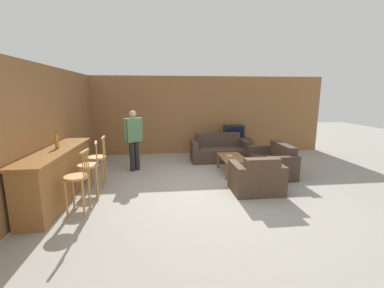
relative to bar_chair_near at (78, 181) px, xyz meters
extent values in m
plane|color=gray|center=(2.31, 0.81, -0.58)|extent=(24.00, 24.00, 0.00)
cube|color=olive|center=(2.31, 4.39, 0.72)|extent=(9.40, 0.08, 2.60)
cube|color=olive|center=(-0.90, 2.10, 0.72)|extent=(0.08, 8.57, 2.60)
cube|color=brown|center=(-0.57, 0.68, -0.11)|extent=(0.47, 2.55, 0.94)
cube|color=brown|center=(-0.57, 0.68, 0.39)|extent=(0.55, 2.61, 0.05)
cylinder|color=#B77F42|center=(-0.02, 0.00, 0.07)|extent=(0.43, 0.43, 0.04)
cylinder|color=#B77F42|center=(-0.14, 0.15, -0.26)|extent=(0.04, 0.04, 0.63)
cylinder|color=#B77F42|center=(-0.17, -0.13, -0.26)|extent=(0.04, 0.04, 0.63)
cylinder|color=#B77F42|center=(0.13, 0.13, -0.26)|extent=(0.04, 0.04, 0.63)
cylinder|color=#B77F42|center=(0.11, -0.15, -0.26)|extent=(0.04, 0.04, 0.63)
cylinder|color=#B77F42|center=(0.16, 0.11, 0.29)|extent=(0.02, 0.02, 0.39)
cylinder|color=#B77F42|center=(0.16, 0.03, 0.29)|extent=(0.02, 0.02, 0.39)
cylinder|color=#B77F42|center=(0.15, -0.05, 0.29)|extent=(0.02, 0.02, 0.39)
cylinder|color=#B77F42|center=(0.14, -0.13, 0.29)|extent=(0.02, 0.02, 0.39)
cube|color=#B77F42|center=(0.15, -0.01, 0.51)|extent=(0.06, 0.34, 0.04)
cylinder|color=#B77F42|center=(-0.02, 0.71, 0.07)|extent=(0.48, 0.48, 0.04)
cylinder|color=#B77F42|center=(-0.18, 0.81, -0.26)|extent=(0.04, 0.04, 0.63)
cylinder|color=#B77F42|center=(-0.12, 0.54, -0.26)|extent=(0.04, 0.04, 0.63)
cylinder|color=#B77F42|center=(0.09, 0.87, -0.26)|extent=(0.04, 0.04, 0.63)
cylinder|color=#B77F42|center=(0.15, 0.60, -0.26)|extent=(0.04, 0.04, 0.63)
cylinder|color=#B77F42|center=(0.12, 0.86, 0.29)|extent=(0.02, 0.02, 0.39)
cylinder|color=#B77F42|center=(0.14, 0.78, 0.29)|extent=(0.02, 0.02, 0.39)
cylinder|color=#B77F42|center=(0.16, 0.71, 0.29)|extent=(0.02, 0.02, 0.39)
cylinder|color=#B77F42|center=(0.18, 0.63, 0.29)|extent=(0.02, 0.02, 0.39)
cube|color=#B77F42|center=(0.15, 0.75, 0.51)|extent=(0.11, 0.34, 0.04)
cylinder|color=#B77F42|center=(-0.02, 1.35, 0.07)|extent=(0.42, 0.42, 0.04)
cylinder|color=#B77F42|center=(-0.16, 1.48, -0.26)|extent=(0.04, 0.04, 0.63)
cylinder|color=#B77F42|center=(-0.15, 1.20, -0.26)|extent=(0.04, 0.04, 0.63)
cylinder|color=#B77F42|center=(0.11, 1.50, -0.26)|extent=(0.04, 0.04, 0.63)
cylinder|color=#B77F42|center=(0.13, 1.22, -0.26)|extent=(0.04, 0.04, 0.63)
cylinder|color=#B77F42|center=(0.14, 1.48, 0.29)|extent=(0.02, 0.02, 0.39)
cylinder|color=#B77F42|center=(0.15, 1.40, 0.29)|extent=(0.02, 0.02, 0.39)
cylinder|color=#B77F42|center=(0.16, 1.32, 0.29)|extent=(0.02, 0.02, 0.39)
cylinder|color=#B77F42|center=(0.16, 1.24, 0.29)|extent=(0.02, 0.02, 0.39)
cube|color=#B77F42|center=(0.15, 1.36, 0.51)|extent=(0.06, 0.34, 0.04)
cube|color=#423328|center=(3.15, 3.19, -0.38)|extent=(1.40, 0.84, 0.40)
cube|color=#423328|center=(3.15, 3.50, 0.03)|extent=(1.40, 0.22, 0.42)
cube|color=#423328|center=(2.37, 3.19, -0.27)|extent=(0.16, 0.84, 0.63)
cube|color=#423328|center=(3.93, 3.19, -0.27)|extent=(0.16, 0.84, 0.63)
cube|color=#4C3828|center=(3.36, 0.62, -0.38)|extent=(0.69, 0.80, 0.40)
cube|color=#4C3828|center=(3.36, 0.33, 0.01)|extent=(0.69, 0.22, 0.40)
cube|color=#4C3828|center=(3.79, 0.62, -0.27)|extent=(0.16, 0.80, 0.61)
cube|color=#4C3828|center=(2.94, 0.62, -0.27)|extent=(0.16, 0.80, 0.61)
cube|color=#423328|center=(4.19, 1.75, -0.38)|extent=(0.77, 1.08, 0.40)
cube|color=#423328|center=(4.47, 1.75, 0.01)|extent=(0.22, 1.08, 0.38)
cube|color=#423328|center=(4.19, 2.37, -0.28)|extent=(0.77, 0.16, 0.61)
cube|color=#423328|center=(4.19, 1.13, -0.28)|extent=(0.77, 0.16, 0.61)
cube|color=brown|center=(3.21, 1.94, -0.17)|extent=(0.60, 1.08, 0.04)
cube|color=brown|center=(2.95, 1.44, -0.38)|extent=(0.06, 0.06, 0.39)
cube|color=brown|center=(3.47, 1.44, -0.38)|extent=(0.06, 0.06, 0.39)
cube|color=brown|center=(2.95, 2.44, -0.38)|extent=(0.06, 0.06, 0.39)
cube|color=brown|center=(3.47, 2.44, -0.38)|extent=(0.06, 0.06, 0.39)
cube|color=#513823|center=(3.82, 4.03, -0.32)|extent=(1.22, 0.53, 0.52)
cube|color=black|center=(3.82, 4.03, 0.17)|extent=(0.63, 0.41, 0.47)
cube|color=black|center=(3.82, 3.83, 0.17)|extent=(0.56, 0.01, 0.40)
cylinder|color=#B27A23|center=(-0.58, 0.79, 0.52)|extent=(0.08, 0.08, 0.21)
cone|color=#B27A23|center=(-0.58, 0.79, 0.67)|extent=(0.07, 0.07, 0.09)
cylinder|color=black|center=(-0.58, 0.79, 0.72)|extent=(0.03, 0.03, 0.02)
cube|color=#B7AD99|center=(3.17, 2.05, -0.14)|extent=(0.15, 0.13, 0.02)
cylinder|color=black|center=(0.62, 2.42, -0.19)|extent=(0.13, 0.13, 0.78)
cylinder|color=black|center=(0.74, 2.50, -0.19)|extent=(0.13, 0.13, 0.78)
cube|color=#4C754C|center=(0.68, 2.46, 0.52)|extent=(0.44, 0.37, 0.62)
cylinder|color=#4C754C|center=(0.49, 2.33, 0.54)|extent=(0.08, 0.08, 0.57)
cylinder|color=#4C754C|center=(0.87, 2.58, 0.54)|extent=(0.08, 0.08, 0.57)
sphere|color=tan|center=(0.68, 2.46, 0.93)|extent=(0.18, 0.18, 0.18)
camera|label=1|loc=(1.45, -4.31, 1.45)|focal=24.00mm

